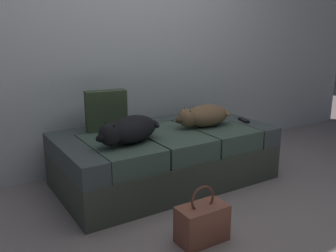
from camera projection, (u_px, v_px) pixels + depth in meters
ground_plane at (239, 229)px, 2.52m from camera, size 10.00×10.00×0.00m
back_wall at (128, 17)px, 3.46m from camera, size 6.40×0.10×2.80m
couch at (165, 156)px, 3.23m from camera, size 1.81×0.95×0.46m
dog_dark at (128, 130)px, 2.80m from camera, size 0.59×0.37×0.20m
dog_tan at (203, 116)px, 3.27m from camera, size 0.57×0.26×0.19m
tv_remote at (244, 120)px, 3.47m from camera, size 0.08×0.16×0.02m
throw_pillow at (106, 110)px, 3.14m from camera, size 0.36×0.18×0.34m
handbag at (202, 223)px, 2.35m from camera, size 0.32×0.18×0.38m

